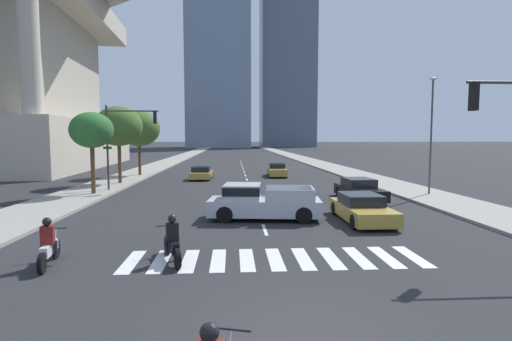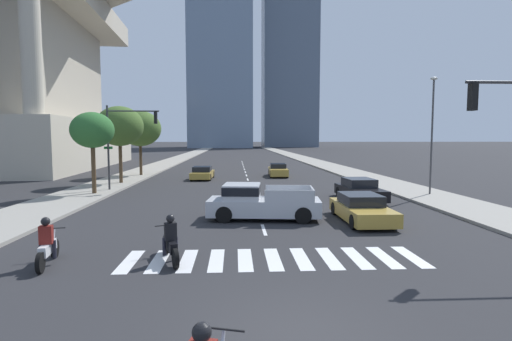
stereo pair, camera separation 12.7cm
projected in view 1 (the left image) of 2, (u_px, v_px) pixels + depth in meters
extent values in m
plane|color=#28282B|center=(303.00, 337.00, 7.55)|extent=(800.00, 800.00, 0.00)
cube|color=gray|center=(363.00, 177.00, 38.08)|extent=(4.00, 260.00, 0.15)
cube|color=gray|center=(125.00, 178.00, 36.69)|extent=(4.00, 260.00, 0.15)
cube|color=silver|center=(131.00, 262.00, 12.12)|extent=(0.45, 2.33, 0.01)
cube|color=silver|center=(161.00, 261.00, 12.18)|extent=(0.45, 2.33, 0.01)
cube|color=silver|center=(190.00, 261.00, 12.23)|extent=(0.45, 2.33, 0.01)
cube|color=silver|center=(218.00, 260.00, 12.29)|extent=(0.45, 2.33, 0.01)
cube|color=silver|center=(247.00, 259.00, 12.34)|extent=(0.45, 2.33, 0.01)
cube|color=silver|center=(275.00, 259.00, 12.40)|extent=(0.45, 2.33, 0.01)
cube|color=silver|center=(303.00, 258.00, 12.45)|extent=(0.45, 2.33, 0.01)
cube|color=silver|center=(331.00, 258.00, 12.51)|extent=(0.45, 2.33, 0.01)
cube|color=silver|center=(358.00, 257.00, 12.56)|extent=(0.45, 2.33, 0.01)
cube|color=silver|center=(386.00, 257.00, 12.62)|extent=(0.45, 2.33, 0.01)
cube|color=silver|center=(413.00, 256.00, 12.67)|extent=(0.45, 2.33, 0.01)
cube|color=silver|center=(265.00, 230.00, 16.38)|extent=(0.14, 2.00, 0.01)
cube|color=silver|center=(258.00, 212.00, 20.36)|extent=(0.14, 2.00, 0.01)
cube|color=silver|center=(254.00, 200.00, 24.33)|extent=(0.14, 2.00, 0.01)
cube|color=silver|center=(251.00, 191.00, 28.31)|extent=(0.14, 2.00, 0.01)
cube|color=silver|center=(249.00, 185.00, 32.29)|extent=(0.14, 2.00, 0.01)
cube|color=silver|center=(247.00, 179.00, 36.27)|extent=(0.14, 2.00, 0.01)
cube|color=silver|center=(245.00, 175.00, 40.25)|extent=(0.14, 2.00, 0.01)
cube|color=silver|center=(244.00, 172.00, 44.23)|extent=(0.14, 2.00, 0.01)
cube|color=silver|center=(243.00, 169.00, 48.21)|extent=(0.14, 2.00, 0.01)
cube|color=silver|center=(242.00, 167.00, 52.19)|extent=(0.14, 2.00, 0.01)
cube|color=silver|center=(242.00, 165.00, 56.16)|extent=(0.14, 2.00, 0.01)
cube|color=silver|center=(241.00, 163.00, 60.14)|extent=(0.14, 2.00, 0.01)
cube|color=silver|center=(240.00, 162.00, 64.12)|extent=(0.14, 2.00, 0.01)
cylinder|color=black|center=(228.00, 329.00, 5.86)|extent=(0.68, 0.22, 0.04)
sphere|color=black|center=(209.00, 332.00, 4.98)|extent=(0.26, 0.26, 0.26)
cylinder|color=black|center=(167.00, 245.00, 12.93)|extent=(0.32, 0.61, 0.60)
cylinder|color=black|center=(177.00, 259.00, 11.46)|extent=(0.32, 0.61, 0.60)
cube|color=black|center=(172.00, 245.00, 12.18)|extent=(0.64, 1.29, 0.32)
cylinder|color=#B2B2B7|center=(168.00, 237.00, 12.82)|extent=(0.16, 0.32, 0.67)
cylinder|color=black|center=(167.00, 225.00, 12.83)|extent=(0.67, 0.27, 0.04)
cube|color=black|center=(172.00, 232.00, 12.05)|extent=(0.42, 0.35, 0.55)
sphere|color=black|center=(172.00, 219.00, 12.02)|extent=(0.26, 0.26, 0.26)
cylinder|color=black|center=(166.00, 247.00, 12.11)|extent=(0.15, 0.15, 0.55)
cylinder|color=black|center=(178.00, 245.00, 12.25)|extent=(0.15, 0.15, 0.55)
cylinder|color=black|center=(56.00, 249.00, 12.50)|extent=(0.22, 0.61, 0.60)
cylinder|color=black|center=(42.00, 263.00, 11.04)|extent=(0.22, 0.61, 0.60)
cube|color=silver|center=(49.00, 248.00, 11.75)|extent=(0.42, 1.22, 0.32)
cylinder|color=#B2B2B7|center=(55.00, 240.00, 12.37)|extent=(0.11, 0.32, 0.67)
cylinder|color=black|center=(55.00, 229.00, 12.39)|extent=(0.70, 0.16, 0.04)
cube|color=maroon|center=(47.00, 235.00, 11.61)|extent=(0.40, 0.30, 0.55)
sphere|color=black|center=(47.00, 222.00, 11.58)|extent=(0.26, 0.26, 0.26)
cylinder|color=black|center=(43.00, 250.00, 11.71)|extent=(0.14, 0.14, 0.55)
cylinder|color=black|center=(56.00, 250.00, 11.79)|extent=(0.14, 0.14, 0.55)
cube|color=#B7BABF|center=(264.00, 207.00, 18.46)|extent=(5.43, 2.54, 0.75)
cube|color=#B7BABF|center=(242.00, 191.00, 18.45)|extent=(1.87, 2.00, 0.70)
cube|color=black|center=(242.00, 190.00, 18.44)|extent=(1.89, 2.05, 0.39)
cube|color=#B7BABF|center=(290.00, 196.00, 17.40)|extent=(2.20, 0.31, 0.55)
cube|color=#B7BABF|center=(288.00, 191.00, 19.31)|extent=(2.20, 0.31, 0.55)
cube|color=#B7BABF|center=(313.00, 193.00, 18.30)|extent=(0.28, 1.91, 0.55)
cylinder|color=black|center=(225.00, 215.00, 17.67)|extent=(0.78, 0.34, 0.76)
cylinder|color=black|center=(229.00, 208.00, 19.45)|extent=(0.78, 0.34, 0.76)
cylinder|color=black|center=(304.00, 215.00, 17.51)|extent=(0.78, 0.34, 0.76)
cylinder|color=black|center=(301.00, 208.00, 19.29)|extent=(0.78, 0.34, 0.76)
cube|color=#B28E38|center=(202.00, 174.00, 36.53)|extent=(2.02, 4.35, 0.56)
cube|color=black|center=(201.00, 169.00, 36.27)|extent=(1.70, 1.99, 0.48)
cylinder|color=black|center=(195.00, 174.00, 37.97)|extent=(0.25, 0.65, 0.64)
cylinder|color=black|center=(212.00, 174.00, 38.00)|extent=(0.25, 0.65, 0.64)
cylinder|color=black|center=(190.00, 177.00, 35.08)|extent=(0.25, 0.65, 0.64)
cylinder|color=black|center=(209.00, 177.00, 35.11)|extent=(0.25, 0.65, 0.64)
cube|color=black|center=(360.00, 192.00, 24.26)|extent=(2.08, 4.69, 0.65)
cube|color=black|center=(359.00, 182.00, 24.44)|extent=(1.75, 2.14, 0.51)
cylinder|color=black|center=(384.00, 198.00, 22.80)|extent=(0.25, 0.65, 0.64)
cylinder|color=black|center=(355.00, 199.00, 22.63)|extent=(0.25, 0.65, 0.64)
cylinder|color=black|center=(363.00, 191.00, 25.91)|extent=(0.25, 0.65, 0.64)
cylinder|color=black|center=(338.00, 192.00, 25.74)|extent=(0.25, 0.65, 0.64)
cube|color=#B28E38|center=(277.00, 171.00, 39.23)|extent=(1.93, 4.55, 0.66)
cube|color=black|center=(277.00, 166.00, 39.41)|extent=(1.62, 2.08, 0.45)
cylinder|color=black|center=(286.00, 175.00, 37.74)|extent=(0.25, 0.65, 0.64)
cylinder|color=black|center=(270.00, 175.00, 37.71)|extent=(0.25, 0.65, 0.64)
cylinder|color=black|center=(283.00, 172.00, 40.78)|extent=(0.25, 0.65, 0.64)
cylinder|color=black|center=(268.00, 172.00, 40.75)|extent=(0.25, 0.65, 0.64)
cube|color=#B28E38|center=(362.00, 211.00, 18.02)|extent=(1.91, 4.66, 0.60)
cube|color=black|center=(361.00, 199.00, 18.21)|extent=(1.67, 2.10, 0.48)
cylinder|color=black|center=(394.00, 221.00, 16.51)|extent=(0.22, 0.64, 0.64)
cylinder|color=black|center=(354.00, 222.00, 16.41)|extent=(0.22, 0.64, 0.64)
cylinder|color=black|center=(368.00, 208.00, 19.66)|extent=(0.22, 0.64, 0.64)
cylinder|color=black|center=(335.00, 208.00, 19.56)|extent=(0.22, 0.64, 0.64)
cube|color=black|center=(474.00, 97.00, 12.45)|extent=(0.20, 0.28, 0.90)
sphere|color=red|center=(474.00, 87.00, 12.43)|extent=(0.18, 0.18, 0.18)
sphere|color=orange|center=(474.00, 97.00, 12.45)|extent=(0.18, 0.18, 0.18)
sphere|color=green|center=(473.00, 106.00, 12.47)|extent=(0.18, 0.18, 0.18)
cylinder|color=#333335|center=(107.00, 148.00, 27.80)|extent=(0.14, 0.14, 6.01)
cylinder|color=#333335|center=(132.00, 111.00, 27.70)|extent=(3.64, 0.10, 0.10)
cube|color=black|center=(155.00, 117.00, 27.83)|extent=(0.20, 0.28, 0.90)
sphere|color=red|center=(155.00, 113.00, 27.80)|extent=(0.18, 0.18, 0.18)
sphere|color=orange|center=(155.00, 117.00, 27.83)|extent=(0.18, 0.18, 0.18)
sphere|color=green|center=(155.00, 122.00, 27.85)|extent=(0.18, 0.18, 0.18)
cube|color=#19662D|center=(107.00, 148.00, 27.80)|extent=(0.60, 0.04, 0.18)
cylinder|color=#3F3F42|center=(431.00, 138.00, 25.66)|extent=(0.12, 0.12, 7.45)
ellipsoid|color=beige|center=(433.00, 79.00, 25.35)|extent=(0.50, 0.24, 0.20)
cylinder|color=#4C3823|center=(93.00, 170.00, 26.00)|extent=(0.28, 0.28, 3.10)
ellipsoid|color=#2D662D|center=(92.00, 130.00, 25.78)|extent=(2.80, 2.80, 2.38)
cylinder|color=#4C3823|center=(120.00, 164.00, 32.19)|extent=(0.28, 0.28, 3.14)
ellipsoid|color=#426028|center=(119.00, 126.00, 31.93)|extent=(3.84, 3.84, 3.26)
cylinder|color=#4C3823|center=(140.00, 160.00, 39.10)|extent=(0.28, 0.28, 2.98)
ellipsoid|color=#426028|center=(139.00, 129.00, 38.84)|extent=(4.15, 4.15, 3.53)
cylinder|color=#BCB29E|center=(29.00, 39.00, 35.26)|extent=(1.80, 1.80, 13.56)
cube|color=slate|center=(219.00, 37.00, 158.35)|extent=(25.19, 25.65, 89.65)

